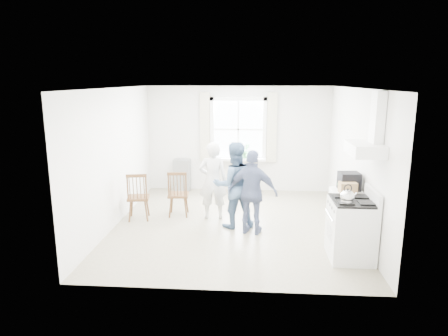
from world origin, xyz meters
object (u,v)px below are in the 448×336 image
gas_stove (351,229)px  person_mid (234,185)px  windsor_chair_a (137,192)px  person_right (253,193)px  stereo_stack (349,181)px  person_left (213,181)px  low_cabinet (346,216)px  windsor_chair_b (178,189)px

gas_stove → person_mid: bearing=146.5°
windsor_chair_a → gas_stove: bearing=-20.6°
person_mid → person_right: bearing=121.1°
gas_stove → windsor_chair_a: size_ratio=1.15×
person_right → windsor_chair_a: bearing=0.9°
stereo_stack → windsor_chair_a: size_ratio=0.37×
person_left → person_right: (0.79, -0.76, -0.01)m
gas_stove → person_left: 2.89m
low_cabinet → windsor_chair_b: windsor_chair_b is taller
windsor_chair_b → person_mid: (1.16, -0.46, 0.23)m
windsor_chair_a → person_left: bearing=10.2°
person_left → person_right: person_left is taller
gas_stove → low_cabinet: bearing=84.3°
low_cabinet → person_left: 2.62m
person_left → windsor_chair_a: bearing=4.0°
windsor_chair_b → person_left: (0.72, -0.02, 0.19)m
low_cabinet → stereo_stack: (0.04, 0.07, 0.60)m
low_cabinet → person_mid: person_mid is taller
low_cabinet → person_mid: bearing=164.3°
person_right → person_left: bearing=-30.4°
person_mid → person_right: 0.48m
windsor_chair_a → person_right: person_right is taller
windsor_chair_a → person_left: 1.50m
person_mid → person_right: (0.35, -0.32, -0.05)m
gas_stove → person_right: (-1.54, 0.93, 0.29)m
gas_stove → low_cabinet: gas_stove is taller
windsor_chair_b → windsor_chair_a: bearing=-159.2°
low_cabinet → windsor_chair_b: bearing=162.1°
low_cabinet → person_left: person_left is taller
person_left → person_mid: bearing=129.4°
stereo_stack → windsor_chair_b: (-3.15, 0.93, -0.47)m
windsor_chair_a → windsor_chair_b: 0.80m
stereo_stack → person_left: person_left is taller
windsor_chair_a → person_right: 2.32m
stereo_stack → person_mid: person_mid is taller
person_left → person_mid: person_mid is taller
person_left → person_mid: 0.63m
person_mid → windsor_chair_b: bearing=-37.6°
windsor_chair_b → person_mid: person_mid is taller
gas_stove → windsor_chair_b: size_ratio=1.17×
windsor_chair_a → person_mid: 1.93m
gas_stove → stereo_stack: size_ratio=3.10×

